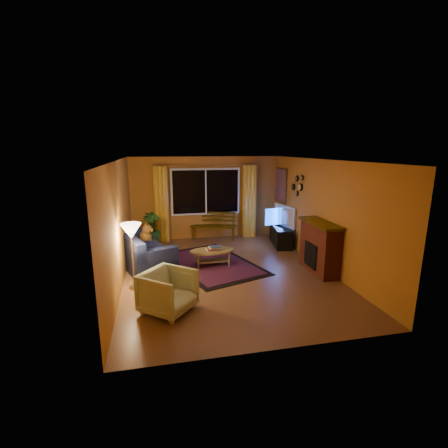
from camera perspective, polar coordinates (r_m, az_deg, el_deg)
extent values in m
cube|color=brown|center=(7.46, 0.49, -8.47)|extent=(4.50, 6.00, 0.02)
cube|color=white|center=(6.93, 0.53, 11.26)|extent=(4.50, 6.00, 0.02)
cube|color=#BB742A|center=(10.00, -3.25, 4.60)|extent=(4.50, 0.02, 2.50)
cube|color=#BB742A|center=(6.97, -17.95, 0.16)|extent=(0.02, 6.00, 2.50)
cube|color=#BB742A|center=(7.88, 16.76, 1.71)|extent=(0.02, 6.00, 2.50)
cube|color=black|center=(9.91, -3.21, 5.69)|extent=(2.00, 0.02, 1.30)
cylinder|color=#BF8C3F|center=(9.79, -3.23, 10.30)|extent=(3.20, 0.03, 0.03)
cylinder|color=gold|center=(9.78, -10.97, 3.41)|extent=(0.36, 0.36, 2.24)
cylinder|color=gold|center=(10.19, 4.41, 4.00)|extent=(0.36, 0.36, 2.24)
cube|color=#3D2C02|center=(9.99, -1.92, -1.52)|extent=(1.42, 0.82, 0.41)
imported|color=#235B1E|center=(9.79, -12.63, -0.65)|extent=(0.55, 0.55, 0.91)
cube|color=#131A3D|center=(7.90, -14.00, -4.27)|extent=(1.54, 2.29, 0.85)
imported|color=beige|center=(5.70, -9.81, -11.30)|extent=(1.06, 1.07, 0.80)
cylinder|color=#BF8C3F|center=(6.64, -15.75, -5.64)|extent=(0.27, 0.27, 1.32)
cube|color=maroon|center=(7.97, -2.15, -6.89)|extent=(2.51, 3.14, 0.02)
cylinder|color=#9C864C|center=(7.79, -2.08, -5.93)|extent=(1.09, 1.09, 0.39)
cube|color=black|center=(9.56, 9.92, -1.98)|extent=(0.67, 1.36, 0.54)
imported|color=black|center=(9.43, 10.06, 1.38)|extent=(0.32, 1.05, 0.60)
cube|color=maroon|center=(7.61, 16.45, -4.11)|extent=(0.40, 1.20, 1.10)
cube|color=#D4500C|center=(10.00, 9.99, 6.73)|extent=(0.04, 0.76, 0.96)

